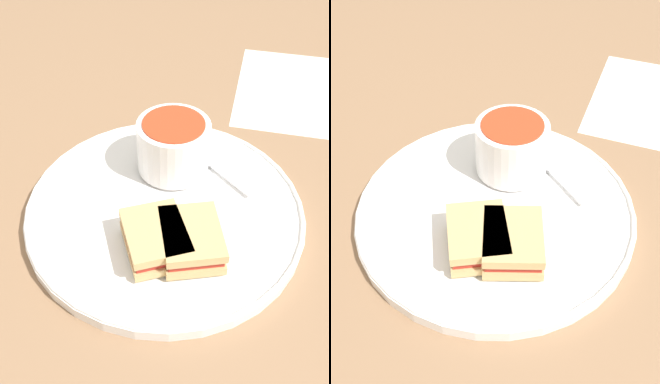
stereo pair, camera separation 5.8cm
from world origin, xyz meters
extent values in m
plane|color=#8E6B4C|center=(0.00, 0.00, 0.00)|extent=(2.40, 2.40, 0.00)
cylinder|color=white|center=(0.00, 0.00, 0.01)|extent=(0.37, 0.37, 0.02)
torus|color=white|center=(0.00, 0.00, 0.02)|extent=(0.37, 0.37, 0.01)
cylinder|color=white|center=(-0.03, -0.07, 0.02)|extent=(0.06, 0.06, 0.01)
cylinder|color=white|center=(-0.03, -0.07, 0.06)|extent=(0.10, 0.10, 0.07)
cylinder|color=red|center=(-0.03, -0.07, 0.09)|extent=(0.08, 0.08, 0.01)
cube|color=silver|center=(-0.10, -0.02, 0.02)|extent=(0.04, 0.08, 0.00)
ellipsoid|color=silver|center=(-0.08, -0.07, 0.03)|extent=(0.04, 0.04, 0.01)
cube|color=tan|center=(0.03, 0.07, 0.03)|extent=(0.07, 0.09, 0.01)
cube|color=#B72D23|center=(0.03, 0.07, 0.04)|extent=(0.07, 0.08, 0.01)
cube|color=tan|center=(0.03, 0.07, 0.05)|extent=(0.07, 0.09, 0.01)
cube|color=tan|center=(-0.01, 0.08, 0.03)|extent=(0.08, 0.09, 0.01)
cube|color=#B72D23|center=(-0.01, 0.08, 0.04)|extent=(0.07, 0.08, 0.01)
cube|color=tan|center=(-0.01, 0.08, 0.05)|extent=(0.08, 0.09, 0.01)
cube|color=white|center=(-0.31, -0.25, 0.00)|extent=(0.32, 0.35, 0.00)
camera|label=1|loc=(0.09, 0.40, 0.45)|focal=42.00mm
camera|label=2|loc=(0.03, 0.41, 0.45)|focal=42.00mm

